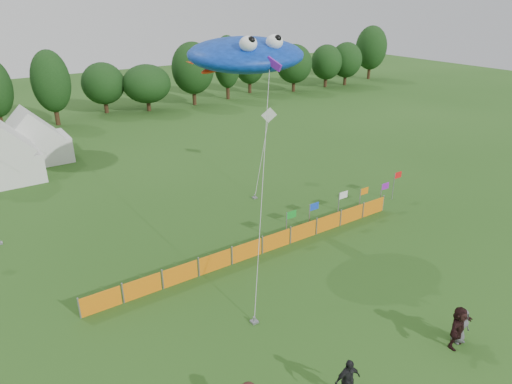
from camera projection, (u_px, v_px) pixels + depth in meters
ground at (340, 361)px, 18.19m from camera, size 160.00×160.00×0.00m
treeline at (74, 83)px, 51.43m from camera, size 104.57×8.78×8.36m
tent_left at (10, 157)px, 35.21m from camera, size 4.23×4.23×3.74m
tent_right at (37, 142)px, 39.19m from camera, size 5.03×4.02×3.55m
barrier_fence at (262, 246)px, 25.52m from camera, size 19.90×0.06×1.00m
flag_row at (349, 200)px, 29.12m from camera, size 10.73×0.78×2.23m
spectator_d at (348, 380)px, 16.14m from camera, size 1.10×0.61×1.77m
spectator_e at (461, 326)px, 18.92m from camera, size 0.89×0.68×1.61m
spectator_f at (458, 327)px, 18.61m from camera, size 1.85×0.93×1.90m
stingray_kite at (243, 54)px, 24.49m from camera, size 8.36×16.09×11.66m
small_kite_white at (266, 134)px, 34.65m from camera, size 4.51×3.83×5.48m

